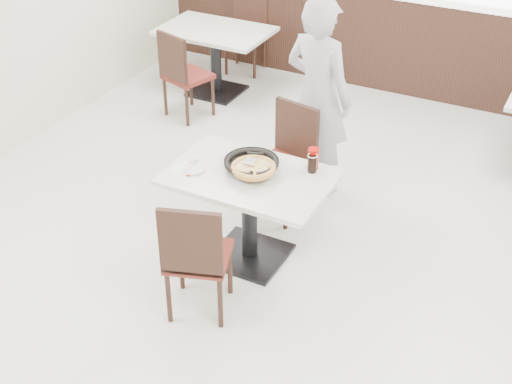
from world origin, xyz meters
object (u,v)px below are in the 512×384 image
at_px(main_table, 249,217).
at_px(bg_chair_left_near, 188,74).
at_px(cola_glass, 312,164).
at_px(red_cup, 313,158).
at_px(chair_far, 282,164).
at_px(bg_chair_left_far, 245,33).
at_px(side_plate, 194,169).
at_px(diner_person, 318,97).
at_px(chair_near, 198,254).
at_px(bg_table_left, 216,61).
at_px(pizza, 253,169).
at_px(pizza_pan, 251,165).

bearing_deg(main_table, bg_chair_left_near, 132.38).
relative_size(cola_glass, red_cup, 0.81).
distance_m(main_table, chair_far, 0.70).
xyz_separation_m(main_table, chair_far, (-0.06, 0.69, 0.10)).
relative_size(bg_chair_left_near, bg_chair_left_far, 1.00).
height_order(main_table, bg_chair_left_far, bg_chair_left_far).
height_order(side_plate, diner_person, diner_person).
height_order(bg_chair_left_near, bg_chair_left_far, same).
bearing_deg(bg_chair_left_far, diner_person, 123.57).
bearing_deg(bg_chair_left_near, chair_near, -38.87).
distance_m(chair_far, side_plate, 0.93).
distance_m(chair_near, cola_glass, 1.08).
xyz_separation_m(diner_person, bg_table_left, (-1.79, 1.33, -0.50)).
bearing_deg(pizza, diner_person, 90.76).
distance_m(chair_far, pizza_pan, 0.70).
bearing_deg(pizza_pan, chair_far, 93.55).
distance_m(main_table, pizza, 0.44).
relative_size(chair_near, pizza_pan, 2.58).
relative_size(pizza, cola_glass, 2.36).
bearing_deg(chair_near, chair_far, 72.06).
height_order(main_table, cola_glass, cola_glass).
bearing_deg(chair_far, side_plate, 78.91).
distance_m(bg_chair_left_near, bg_chair_left_far, 1.34).
relative_size(main_table, diner_person, 0.68).
bearing_deg(diner_person, bg_table_left, -24.50).
xyz_separation_m(chair_near, red_cup, (0.41, 0.98, 0.35)).
bearing_deg(red_cup, side_plate, -150.30).
xyz_separation_m(pizza, bg_chair_left_near, (-1.77, 1.90, -0.34)).
bearing_deg(chair_far, cola_glass, 147.43).
xyz_separation_m(chair_near, cola_glass, (0.43, 0.93, 0.34)).
distance_m(side_plate, bg_chair_left_near, 2.45).
bearing_deg(bg_table_left, side_plate, -62.78).
relative_size(diner_person, bg_chair_left_far, 1.85).
bearing_deg(main_table, bg_chair_left_far, 118.64).
height_order(chair_far, bg_chair_left_near, same).
distance_m(pizza_pan, pizza, 0.09).
distance_m(cola_glass, diner_person, 1.02).
distance_m(pizza, bg_chair_left_far, 3.73).
bearing_deg(bg_table_left, diner_person, -36.68).
xyz_separation_m(pizza, side_plate, (-0.43, -0.12, -0.05)).
xyz_separation_m(chair_far, bg_chair_left_near, (-1.68, 1.21, 0.00)).
distance_m(main_table, bg_chair_left_near, 2.57).
distance_m(pizza, bg_chair_left_near, 2.62).
bearing_deg(main_table, pizza, -5.77).
bearing_deg(chair_far, diner_person, -86.72).
bearing_deg(chair_near, bg_table_left, 99.62).
distance_m(chair_far, cola_glass, 0.70).
bearing_deg(cola_glass, diner_person, 111.02).
bearing_deg(bg_chair_left_far, red_cup, 118.34).
relative_size(main_table, pizza, 3.92).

